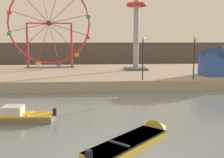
# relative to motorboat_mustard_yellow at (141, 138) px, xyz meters

# --- Properties ---
(ground_plane) EXTENTS (240.00, 240.00, 0.00)m
(ground_plane) POSITION_rel_motorboat_mustard_yellow_xyz_m (-1.33, -1.55, -0.24)
(ground_plane) COLOR slate
(quay_promenade) EXTENTS (110.00, 18.33, 1.03)m
(quay_promenade) POSITION_rel_motorboat_mustard_yellow_xyz_m (-1.33, 22.27, 0.28)
(quay_promenade) COLOR tan
(quay_promenade) RESTS_ON ground_plane
(distant_town_skyline) EXTENTS (140.00, 3.00, 4.40)m
(distant_town_skyline) POSITION_rel_motorboat_mustard_yellow_xyz_m (-1.33, 41.09, 1.96)
(distant_town_skyline) COLOR #564C47
(distant_town_skyline) RESTS_ON ground_plane
(motorboat_mustard_yellow) EXTENTS (5.06, 5.20, 1.23)m
(motorboat_mustard_yellow) POSITION_rel_motorboat_mustard_yellow_xyz_m (0.00, 0.00, 0.00)
(motorboat_mustard_yellow) COLOR gold
(motorboat_mustard_yellow) RESTS_ON ground_plane
(motorboat_olive_wood) EXTENTS (5.08, 1.55, 1.38)m
(motorboat_olive_wood) POSITION_rel_motorboat_mustard_yellow_xyz_m (-7.42, 4.14, 0.06)
(motorboat_olive_wood) COLOR olive
(motorboat_olive_wood) RESTS_ON ground_plane
(ferris_wheel_red_frame) EXTENTS (11.41, 1.20, 11.83)m
(ferris_wheel_red_frame) POSITION_rel_motorboat_mustard_yellow_xyz_m (-7.99, 27.11, 6.73)
(ferris_wheel_red_frame) COLOR red
(ferris_wheel_red_frame) RESTS_ON quay_promenade
(drop_tower_steel_tower) EXTENTS (2.80, 2.80, 13.52)m
(drop_tower_steel_tower) POSITION_rel_motorboat_mustard_yellow_xyz_m (3.59, 23.22, 7.08)
(drop_tower_steel_tower) COLOR #999EA3
(drop_tower_steel_tower) RESTS_ON quay_promenade
(carnival_booth_blue_tent) EXTENTS (4.36, 2.99, 3.18)m
(carnival_booth_blue_tent) POSITION_rel_motorboat_mustard_yellow_xyz_m (11.78, 16.54, 2.44)
(carnival_booth_blue_tent) COLOR #3356B7
(carnival_booth_blue_tent) RESTS_ON quay_promenade
(promenade_lamp_near) EXTENTS (0.32, 0.32, 4.14)m
(promenade_lamp_near) POSITION_rel_motorboat_mustard_yellow_xyz_m (2.71, 13.91, 3.48)
(promenade_lamp_near) COLOR #2D2D33
(promenade_lamp_near) RESTS_ON quay_promenade
(promenade_lamp_far) EXTENTS (0.32, 0.32, 4.26)m
(promenade_lamp_far) POSITION_rel_motorboat_mustard_yellow_xyz_m (7.78, 13.87, 3.55)
(promenade_lamp_far) COLOR #2D2D33
(promenade_lamp_far) RESTS_ON quay_promenade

